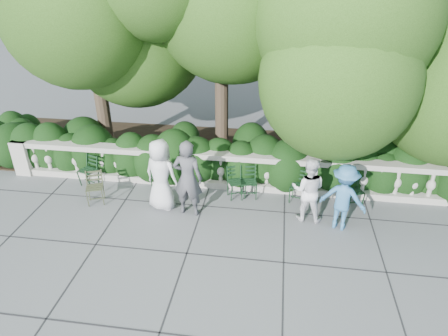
# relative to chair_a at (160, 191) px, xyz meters

# --- Properties ---
(ground) EXTENTS (90.00, 90.00, 0.00)m
(ground) POSITION_rel_chair_a_xyz_m (1.76, -1.31, 0.00)
(ground) COLOR #53555B
(ground) RESTS_ON ground
(balustrade) EXTENTS (12.00, 0.44, 1.00)m
(balustrade) POSITION_rel_chair_a_xyz_m (1.76, 0.49, 0.49)
(balustrade) COLOR #9E998E
(balustrade) RESTS_ON ground
(shrub_hedge) EXTENTS (15.00, 2.60, 1.70)m
(shrub_hedge) POSITION_rel_chair_a_xyz_m (1.76, 1.69, 0.00)
(shrub_hedge) COLOR black
(shrub_hedge) RESTS_ON ground
(tree_canopy) EXTENTS (15.04, 6.52, 6.78)m
(tree_canopy) POSITION_rel_chair_a_xyz_m (2.44, 1.88, 3.96)
(tree_canopy) COLOR #3F3023
(tree_canopy) RESTS_ON ground
(chair_a) EXTENTS (0.48, 0.52, 0.84)m
(chair_a) POSITION_rel_chair_a_xyz_m (0.00, 0.00, 0.00)
(chair_a) COLOR black
(chair_a) RESTS_ON ground
(chair_b) EXTENTS (0.59, 0.61, 0.84)m
(chair_b) POSITION_rel_chair_a_xyz_m (-2.01, -0.06, 0.00)
(chair_b) COLOR black
(chair_b) RESTS_ON ground
(chair_c) EXTENTS (0.56, 0.58, 0.84)m
(chair_c) POSITION_rel_chair_a_xyz_m (3.55, -0.12, 0.00)
(chair_c) COLOR black
(chair_c) RESTS_ON ground
(chair_d) EXTENTS (0.60, 0.62, 0.84)m
(chair_d) POSITION_rel_chair_a_xyz_m (2.09, -0.11, 0.00)
(chair_d) COLOR black
(chair_d) RESTS_ON ground
(chair_e) EXTENTS (0.53, 0.56, 0.84)m
(chair_e) POSITION_rel_chair_a_xyz_m (2.36, -0.09, 0.00)
(chair_e) COLOR black
(chair_e) RESTS_ON ground
(chair_f) EXTENTS (0.59, 0.61, 0.84)m
(chair_f) POSITION_rel_chair_a_xyz_m (4.94, -0.16, 0.00)
(chair_f) COLOR black
(chair_f) RESTS_ON ground
(chair_weathered) EXTENTS (0.58, 0.60, 0.84)m
(chair_weathered) POSITION_rel_chair_a_xyz_m (-1.35, -0.87, 0.00)
(chair_weathered) COLOR black
(chair_weathered) RESTS_ON ground
(person_businessman) EXTENTS (1.01, 0.81, 1.79)m
(person_businessman) POSITION_rel_chair_a_xyz_m (0.31, -0.68, 0.89)
(person_businessman) COLOR silver
(person_businessman) RESTS_ON ground
(person_woman_grey) EXTENTS (0.73, 0.51, 1.89)m
(person_woman_grey) POSITION_rel_chair_a_xyz_m (0.99, -0.83, 0.95)
(person_woman_grey) COLOR #46464C
(person_woman_grey) RESTS_ON ground
(person_casual_man) EXTENTS (0.82, 0.67, 1.57)m
(person_casual_man) POSITION_rel_chair_a_xyz_m (3.74, -0.68, 0.78)
(person_casual_man) COLOR white
(person_casual_man) RESTS_ON ground
(person_older_blue) EXTENTS (1.16, 0.89, 1.58)m
(person_older_blue) POSITION_rel_chair_a_xyz_m (4.49, -0.91, 0.79)
(person_older_blue) COLOR teal
(person_older_blue) RESTS_ON ground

